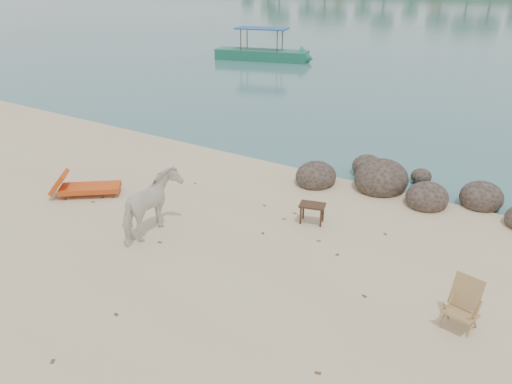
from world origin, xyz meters
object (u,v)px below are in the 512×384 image
boat_near (262,33)px  deck_chair (461,308)px  cow (152,207)px  boulders (399,186)px  side_table (312,215)px  lounge_chair (90,186)px

boat_near → deck_chair: bearing=-66.2°
cow → boulders: bearing=-137.7°
boulders → side_table: bearing=-112.3°
boat_near → boulders: bearing=-63.4°
lounge_chair → boat_near: size_ratio=0.29×
boulders → deck_chair: size_ratio=7.32×
cow → boat_near: (-10.68, 21.71, 0.96)m
side_table → boat_near: size_ratio=0.09×
cow → lounge_chair: bearing=-23.2°
boulders → boat_near: bearing=132.2°
cow → deck_chair: (6.80, 0.38, -0.29)m
boulders → side_table: 3.17m
cow → side_table: (2.88, 2.49, -0.48)m
boulders → deck_chair: 5.72m
boulders → lounge_chair: boulders is taller
boulders → cow: bearing=-127.0°
boulders → deck_chair: bearing=-61.6°
cow → deck_chair: 6.81m
boulders → boat_near: (-14.76, 16.30, 1.48)m
cow → boat_near: 24.22m
boulders → side_table: size_ratio=10.46×
boat_near → side_table: bearing=-70.3°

